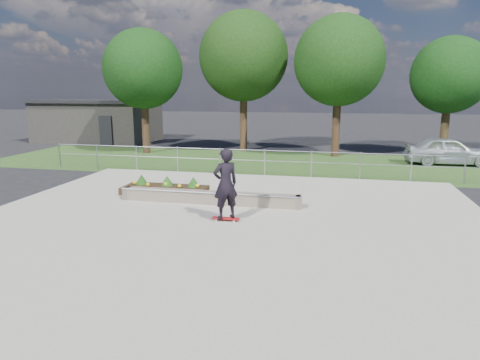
# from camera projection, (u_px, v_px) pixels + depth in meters

# --- Properties ---
(ground) EXTENTS (120.00, 120.00, 0.00)m
(ground) POSITION_uv_depth(u_px,v_px,m) (221.00, 231.00, 11.49)
(ground) COLOR black
(ground) RESTS_ON ground
(grass_verge) EXTENTS (30.00, 8.00, 0.02)m
(grass_verge) POSITION_uv_depth(u_px,v_px,m) (275.00, 163.00, 22.00)
(grass_verge) COLOR #2A481C
(grass_verge) RESTS_ON ground
(concrete_slab) EXTENTS (15.00, 15.00, 0.06)m
(concrete_slab) POSITION_uv_depth(u_px,v_px,m) (221.00, 230.00, 11.48)
(concrete_slab) COLOR gray
(concrete_slab) RESTS_ON ground
(fence) EXTENTS (20.06, 0.06, 1.20)m
(fence) POSITION_uv_depth(u_px,v_px,m) (265.00, 159.00, 18.50)
(fence) COLOR gray
(fence) RESTS_ON ground
(building) EXTENTS (8.40, 5.40, 3.00)m
(building) POSITION_uv_depth(u_px,v_px,m) (98.00, 120.00, 31.27)
(building) COLOR #282624
(building) RESTS_ON ground
(tree_far_left) EXTENTS (4.55, 4.55, 7.15)m
(tree_far_left) POSITION_uv_depth(u_px,v_px,m) (143.00, 69.00, 24.56)
(tree_far_left) COLOR black
(tree_far_left) RESTS_ON ground
(tree_mid_left) EXTENTS (5.25, 5.25, 8.25)m
(tree_mid_left) POSITION_uv_depth(u_px,v_px,m) (244.00, 57.00, 25.18)
(tree_mid_left) COLOR #321F14
(tree_mid_left) RESTS_ON ground
(tree_mid_right) EXTENTS (4.90, 4.90, 7.70)m
(tree_mid_right) POSITION_uv_depth(u_px,v_px,m) (339.00, 61.00, 23.16)
(tree_mid_right) COLOR black
(tree_mid_right) RESTS_ON ground
(tree_far_right) EXTENTS (4.20, 4.20, 6.60)m
(tree_far_right) POSITION_uv_depth(u_px,v_px,m) (450.00, 75.00, 23.51)
(tree_far_right) COLOR #302313
(tree_far_right) RESTS_ON ground
(grind_ledge) EXTENTS (6.00, 0.44, 0.43)m
(grind_ledge) POSITION_uv_depth(u_px,v_px,m) (209.00, 197.00, 14.00)
(grind_ledge) COLOR #695D4D
(grind_ledge) RESTS_ON concrete_slab
(planter_bed) EXTENTS (3.00, 1.20, 0.61)m
(planter_bed) POSITION_uv_depth(u_px,v_px,m) (165.00, 188.00, 15.37)
(planter_bed) COLOR black
(planter_bed) RESTS_ON concrete_slab
(skateboarder) EXTENTS (0.87, 0.82, 2.08)m
(skateboarder) POSITION_uv_depth(u_px,v_px,m) (225.00, 184.00, 11.96)
(skateboarder) COLOR silver
(skateboarder) RESTS_ON concrete_slab
(parked_car) EXTENTS (4.19, 1.82, 1.41)m
(parked_car) POSITION_uv_depth(u_px,v_px,m) (448.00, 151.00, 21.46)
(parked_car) COLOR silver
(parked_car) RESTS_ON ground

